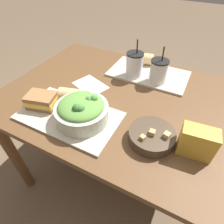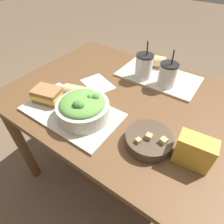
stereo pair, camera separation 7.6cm
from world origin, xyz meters
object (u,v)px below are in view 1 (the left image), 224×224
at_px(salad_bowl, 82,110).
at_px(soup_bowl, 152,136).
at_px(sandwich_near, 42,100).
at_px(baguette_far, 145,59).
at_px(napkin_folded, 90,85).
at_px(drink_cup_dark, 134,65).
at_px(drink_cup_red, 158,72).
at_px(baguette_near, 74,96).
at_px(chip_bag, 197,142).

height_order(salad_bowl, soup_bowl, salad_bowl).
height_order(soup_bowl, sandwich_near, sandwich_near).
distance_m(baguette_far, napkin_folded, 0.39).
distance_m(soup_bowl, drink_cup_dark, 0.47).
relative_size(sandwich_near, drink_cup_dark, 0.73).
xyz_separation_m(salad_bowl, napkin_folded, (-0.12, 0.24, -0.06)).
bearing_deg(drink_cup_red, napkin_folded, -148.91).
bearing_deg(baguette_near, sandwich_near, 114.30).
distance_m(baguette_near, drink_cup_red, 0.46).
distance_m(salad_bowl, chip_bag, 0.45).
distance_m(sandwich_near, baguette_far, 0.66).
bearing_deg(sandwich_near, napkin_folded, 54.67).
xyz_separation_m(drink_cup_dark, chip_bag, (0.39, -0.38, -0.02)).
height_order(drink_cup_dark, drink_cup_red, drink_cup_dark).
xyz_separation_m(sandwich_near, drink_cup_dark, (0.27, 0.44, 0.03)).
distance_m(chip_bag, napkin_folded, 0.60).
bearing_deg(drink_cup_red, baguette_far, 129.96).
height_order(baguette_far, napkin_folded, baguette_far).
bearing_deg(drink_cup_dark, chip_bag, -44.21).
bearing_deg(sandwich_near, soup_bowl, -9.60).
xyz_separation_m(sandwich_near, drink_cup_red, (0.41, 0.44, 0.03)).
height_order(baguette_far, chip_bag, chip_bag).
xyz_separation_m(baguette_near, drink_cup_dark, (0.16, 0.35, 0.03)).
xyz_separation_m(salad_bowl, soup_bowl, (0.29, 0.03, -0.04)).
height_order(soup_bowl, drink_cup_dark, drink_cup_dark).
xyz_separation_m(baguette_near, chip_bag, (0.56, -0.04, 0.01)).
bearing_deg(baguette_far, sandwich_near, 141.94).
relative_size(salad_bowl, napkin_folded, 1.07).
bearing_deg(napkin_folded, drink_cup_red, 31.09).
distance_m(sandwich_near, drink_cup_red, 0.60).
xyz_separation_m(soup_bowl, napkin_folded, (-0.41, 0.21, -0.02)).
relative_size(baguette_far, napkin_folded, 0.58).
xyz_separation_m(baguette_near, baguette_far, (0.17, 0.50, 0.00)).
bearing_deg(soup_bowl, chip_bag, 5.53).
distance_m(baguette_far, chip_bag, 0.66).
distance_m(soup_bowl, chip_bag, 0.16).
bearing_deg(soup_bowl, baguette_far, 112.64).
distance_m(drink_cup_red, chip_bag, 0.46).
bearing_deg(soup_bowl, drink_cup_red, 104.26).
distance_m(soup_bowl, drink_cup_red, 0.41).
relative_size(drink_cup_dark, drink_cup_red, 1.05).
height_order(salad_bowl, drink_cup_red, drink_cup_red).
xyz_separation_m(sandwich_near, baguette_far, (0.28, 0.60, 0.00)).
xyz_separation_m(baguette_far, drink_cup_dark, (-0.01, -0.15, 0.03)).
distance_m(baguette_far, drink_cup_dark, 0.16).
distance_m(sandwich_near, chip_bag, 0.67).
xyz_separation_m(baguette_far, napkin_folded, (-0.18, -0.34, -0.04)).
height_order(baguette_far, drink_cup_red, drink_cup_red).
bearing_deg(salad_bowl, baguette_near, 141.26).
bearing_deg(baguette_near, napkin_folded, -12.13).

